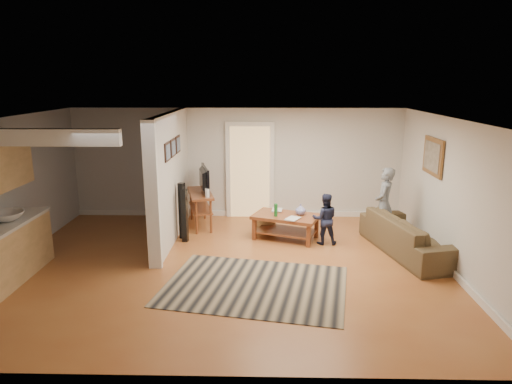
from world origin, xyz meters
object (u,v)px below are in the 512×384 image
(coffee_table, at_px, (287,220))
(speaker_right, at_px, (182,211))
(toddler, at_px, (324,244))
(sofa, at_px, (408,253))
(tv_console, at_px, (201,195))
(speaker_left, at_px, (185,216))
(toy_basket, at_px, (266,223))
(child, at_px, (382,239))

(coffee_table, bearing_deg, speaker_right, -179.60)
(coffee_table, bearing_deg, toddler, -21.11)
(sofa, distance_m, speaker_right, 4.40)
(tv_console, relative_size, speaker_left, 1.21)
(coffee_table, bearing_deg, tv_console, 156.76)
(toy_basket, bearing_deg, coffee_table, -51.79)
(speaker_left, bearing_deg, child, 15.09)
(coffee_table, xyz_separation_m, child, (1.91, 0.02, -0.39))
(speaker_left, bearing_deg, coffee_table, 17.71)
(sofa, relative_size, child, 1.59)
(sofa, distance_m, coffee_table, 2.36)
(toddler, bearing_deg, speaker_left, -0.73)
(toy_basket, distance_m, child, 2.40)
(sofa, distance_m, tv_console, 4.36)
(speaker_right, height_order, toddler, speaker_right)
(speaker_right, distance_m, child, 4.04)
(tv_console, distance_m, toddler, 2.84)
(tv_console, distance_m, speaker_right, 0.85)
(speaker_right, height_order, child, speaker_right)
(speaker_right, relative_size, child, 0.78)
(speaker_left, bearing_deg, speaker_right, 123.19)
(speaker_left, distance_m, toy_basket, 1.79)
(coffee_table, relative_size, tv_console, 1.13)
(sofa, height_order, toy_basket, toy_basket)
(sofa, relative_size, tv_console, 1.81)
(tv_console, bearing_deg, toy_basket, -24.60)
(speaker_right, relative_size, toddler, 1.13)
(speaker_right, bearing_deg, sofa, 9.22)
(toddler, bearing_deg, child, -165.26)
(tv_console, height_order, toddler, tv_console)
(sofa, bearing_deg, coffee_table, 58.18)
(sofa, xyz_separation_m, toy_basket, (-2.64, 1.27, 0.16))
(sofa, height_order, toddler, toddler)
(coffee_table, distance_m, speaker_left, 2.02)
(coffee_table, bearing_deg, sofa, -18.20)
(child, bearing_deg, toy_basket, -80.11)
(speaker_left, height_order, child, speaker_left)
(sofa, distance_m, toddler, 1.56)
(speaker_left, height_order, toddler, speaker_left)
(speaker_left, xyz_separation_m, child, (3.92, 0.24, -0.53))
(speaker_left, bearing_deg, toy_basket, 37.01)
(coffee_table, xyz_separation_m, speaker_right, (-2.09, -0.01, 0.18))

